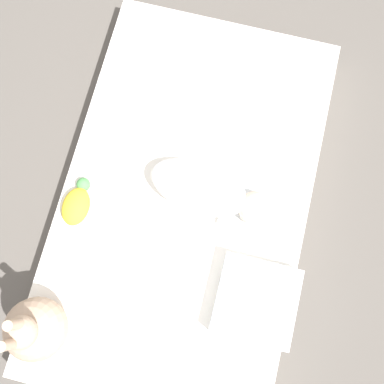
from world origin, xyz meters
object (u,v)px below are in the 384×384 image
object	(u,v)px
turtle_plush	(77,204)
bunny_plush	(34,329)
pillow	(256,301)
swaddled_baby	(208,191)

from	to	relation	value
turtle_plush	bunny_plush	bearing A→B (deg)	-178.02
pillow	turtle_plush	size ratio (longest dim) A/B	1.50
swaddled_baby	turtle_plush	world-z (taller)	swaddled_baby
pillow	bunny_plush	bearing A→B (deg)	110.91
swaddled_baby	pillow	size ratio (longest dim) A/B	1.70
bunny_plush	turtle_plush	size ratio (longest dim) A/B	1.97
turtle_plush	pillow	bearing A→B (deg)	-104.15
swaddled_baby	pillow	world-z (taller)	swaddled_baby
pillow	turtle_plush	xyz separation A→B (m)	(0.19, 0.74, -0.00)
swaddled_baby	bunny_plush	xyz separation A→B (m)	(-0.63, 0.46, 0.06)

